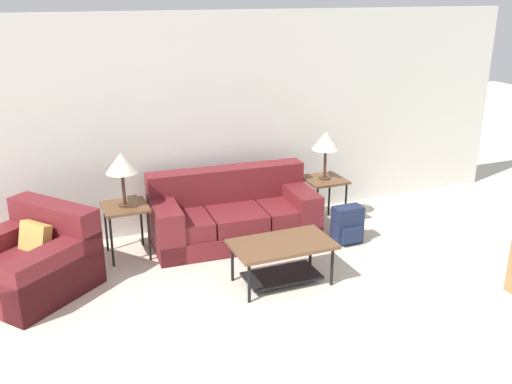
# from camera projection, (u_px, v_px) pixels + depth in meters

# --- Properties ---
(wall_back) EXTENTS (8.30, 0.06, 2.60)m
(wall_back) POSITION_uv_depth(u_px,v_px,m) (217.00, 122.00, 6.92)
(wall_back) COLOR silver
(wall_back) RESTS_ON ground_plane
(couch) EXTENTS (1.95, 0.97, 0.82)m
(couch) POSITION_uv_depth(u_px,v_px,m) (233.00, 216.00, 6.72)
(couch) COLOR maroon
(couch) RESTS_ON ground_plane
(armchair) EXTENTS (1.46, 1.46, 0.80)m
(armchair) POSITION_uv_depth(u_px,v_px,m) (31.00, 263.00, 5.61)
(armchair) COLOR maroon
(armchair) RESTS_ON ground_plane
(coffee_table) EXTENTS (1.01, 0.59, 0.45)m
(coffee_table) POSITION_uv_depth(u_px,v_px,m) (282.00, 253.00, 5.71)
(coffee_table) COLOR brown
(coffee_table) RESTS_ON ground_plane
(side_table_left) EXTENTS (0.48, 0.49, 0.60)m
(side_table_left) POSITION_uv_depth(u_px,v_px,m) (125.00, 211.00, 6.24)
(side_table_left) COLOR brown
(side_table_left) RESTS_ON ground_plane
(side_table_right) EXTENTS (0.48, 0.49, 0.60)m
(side_table_right) POSITION_uv_depth(u_px,v_px,m) (324.00, 184.00, 7.12)
(side_table_right) COLOR brown
(side_table_right) RESTS_ON ground_plane
(table_lamp_left) EXTENTS (0.35, 0.35, 0.60)m
(table_lamp_left) POSITION_uv_depth(u_px,v_px,m) (122.00, 164.00, 6.05)
(table_lamp_left) COLOR #472D1E
(table_lamp_left) RESTS_ON side_table_left
(table_lamp_right) EXTENTS (0.35, 0.35, 0.60)m
(table_lamp_right) POSITION_uv_depth(u_px,v_px,m) (326.00, 141.00, 6.93)
(table_lamp_right) COLOR #472D1E
(table_lamp_right) RESTS_ON side_table_right
(backpack) EXTENTS (0.34, 0.27, 0.45)m
(backpack) POSITION_uv_depth(u_px,v_px,m) (348.00, 225.00, 6.66)
(backpack) COLOR #1E2847
(backpack) RESTS_ON ground_plane
(picture_frame) EXTENTS (0.10, 0.04, 0.13)m
(picture_frame) POSITION_uv_depth(u_px,v_px,m) (133.00, 201.00, 6.16)
(picture_frame) COLOR #4C3828
(picture_frame) RESTS_ON side_table_left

